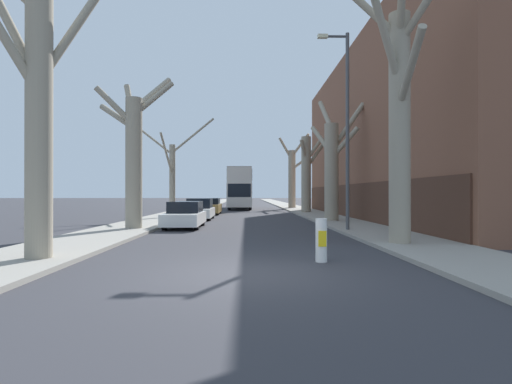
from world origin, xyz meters
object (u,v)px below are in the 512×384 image
(double_decker_bus, at_px, (240,187))
(parked_car_0, at_px, (185,215))
(street_tree_left_0, at_px, (36,106))
(parked_car_1, at_px, (200,210))
(street_tree_right_3, at_px, (292,175))
(traffic_bollard, at_px, (321,240))
(lamp_post, at_px, (345,122))
(street_tree_right_2, at_px, (307,173))
(street_tree_right_0, at_px, (398,112))
(parked_car_2, at_px, (209,207))
(street_tree_right_1, at_px, (332,164))
(street_tree_left_2, at_px, (173,174))
(street_tree_left_1, at_px, (135,151))

(double_decker_bus, xyz_separation_m, parked_car_0, (-2.36, -24.82, -1.87))
(street_tree_left_0, relative_size, parked_car_1, 1.99)
(street_tree_right_3, relative_size, traffic_bollard, 7.76)
(lamp_post, bearing_deg, street_tree_right_2, 87.19)
(street_tree_right_2, relative_size, parked_car_0, 1.58)
(street_tree_right_0, height_order, parked_car_0, street_tree_right_0)
(parked_car_2, bearing_deg, double_decker_bus, 78.88)
(double_decker_bus, bearing_deg, street_tree_right_1, -74.79)
(lamp_post, bearing_deg, street_tree_right_1, 83.29)
(street_tree_right_2, xyz_separation_m, street_tree_right_3, (0.02, 10.78, 0.34))
(street_tree_left_2, relative_size, traffic_bollard, 6.41)
(street_tree_left_2, bearing_deg, lamp_post, -46.22)
(parked_car_2, bearing_deg, street_tree_left_0, -95.21)
(street_tree_left_1, relative_size, street_tree_right_2, 1.17)
(lamp_post, bearing_deg, street_tree_right_0, -84.32)
(street_tree_right_1, bearing_deg, parked_car_0, -156.41)
(lamp_post, bearing_deg, parked_car_1, 130.19)
(street_tree_left_1, distance_m, parked_car_2, 14.74)
(street_tree_left_2, bearing_deg, street_tree_right_3, 60.09)
(street_tree_left_1, xyz_separation_m, lamp_post, (9.52, -1.10, 1.19))
(street_tree_left_0, xyz_separation_m, street_tree_left_2, (0.12, 17.31, -0.84))
(street_tree_right_1, relative_size, parked_car_0, 1.85)
(street_tree_right_0, bearing_deg, street_tree_right_3, 89.36)
(street_tree_left_0, height_order, street_tree_right_0, street_tree_right_0)
(street_tree_left_1, bearing_deg, street_tree_right_0, -30.73)
(parked_car_0, height_order, parked_car_1, parked_car_1)
(street_tree_left_0, bearing_deg, double_decker_bus, 82.74)
(street_tree_left_0, bearing_deg, parked_car_0, 78.30)
(street_tree_right_0, relative_size, street_tree_right_1, 1.17)
(parked_car_1, bearing_deg, street_tree_right_3, 66.25)
(parked_car_1, height_order, parked_car_2, parked_car_1)
(double_decker_bus, relative_size, parked_car_0, 2.84)
(parked_car_0, xyz_separation_m, parked_car_2, (-0.00, 12.82, 0.02))
(street_tree_right_2, distance_m, parked_car_1, 11.84)
(street_tree_left_2, height_order, lamp_post, lamp_post)
(parked_car_1, bearing_deg, street_tree_right_0, -59.89)
(street_tree_left_0, xyz_separation_m, parked_car_0, (2.09, 10.08, -3.23))
(street_tree_right_1, relative_size, traffic_bollard, 7.24)
(street_tree_right_1, relative_size, parked_car_1, 1.91)
(street_tree_left_2, relative_size, lamp_post, 0.78)
(street_tree_left_1, relative_size, parked_car_0, 1.85)
(street_tree_left_2, xyz_separation_m, double_decker_bus, (4.32, 17.58, -0.52))
(street_tree_left_1, distance_m, street_tree_right_0, 11.66)
(lamp_post, xyz_separation_m, traffic_bollard, (-2.49, -7.57, -4.31))
(street_tree_left_0, xyz_separation_m, parked_car_2, (2.09, 22.89, -3.21))
(parked_car_2, height_order, traffic_bollard, parked_car_2)
(street_tree_left_2, distance_m, street_tree_right_3, 20.53)
(street_tree_left_0, bearing_deg, parked_car_1, 82.71)
(street_tree_left_0, xyz_separation_m, street_tree_left_1, (-0.02, 8.62, -0.19))
(street_tree_left_0, bearing_deg, lamp_post, 38.34)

